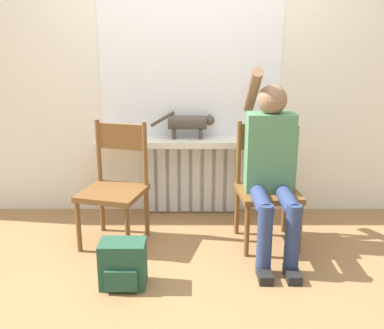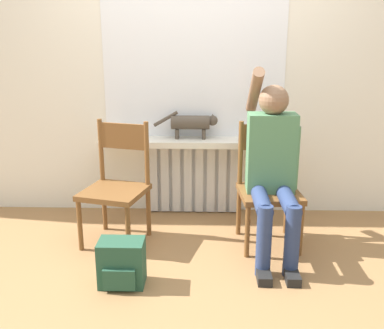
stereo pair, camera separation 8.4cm
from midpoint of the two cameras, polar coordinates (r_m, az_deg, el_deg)
The scene contains 10 objects.
ground_plane at distance 3.00m, azimuth -0.88°, elevation -14.20°, with size 12.00×12.00×0.00m, color olive.
wall_with_window at distance 3.82m, azimuth -0.61°, elevation 13.65°, with size 7.00×0.06×2.70m.
radiator at distance 3.93m, azimuth -0.59°, elevation -1.68°, with size 0.80×0.08×0.63m.
windowsill at distance 3.76m, azimuth -0.62°, elevation 2.85°, with size 1.57×0.26×0.05m.
window_glass at distance 3.79m, azimuth -0.62°, elevation 12.57°, with size 1.51×0.01×1.21m.
chair_left at distance 3.38m, azimuth -10.26°, elevation -2.54°, with size 0.53×0.53×0.90m.
chair_right at distance 3.36m, azimuth 8.97°, elevation -2.57°, with size 0.47×0.47×0.90m.
person at distance 3.18m, azimuth 9.55°, elevation 0.15°, with size 0.36×1.02×1.31m.
cat at distance 3.75m, azimuth -0.78°, elevation 5.33°, with size 0.54×0.11×0.23m.
backpack at distance 2.89m, azimuth -9.41°, elevation -12.39°, with size 0.28×0.22×0.29m.
Camera 1 is at (0.01, -2.59, 1.52)m, focal length 42.00 mm.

